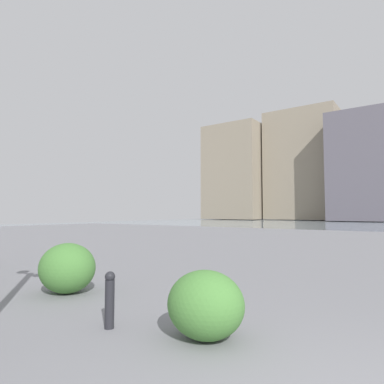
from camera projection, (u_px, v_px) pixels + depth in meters
name	position (u px, v px, depth m)	size (l,w,h in m)	color
building_slab	(380.00, 167.00, 57.14)	(15.67, 12.25, 18.74)	#5B5660
building_annex	(304.00, 166.00, 68.85)	(14.25, 10.20, 22.34)	gray
building_highrise	(237.00, 173.00, 73.58)	(12.39, 10.75, 20.49)	gray
bollard_near	(110.00, 298.00, 4.17)	(0.13, 0.13, 0.71)	#232328
shrub_round	(67.00, 268.00, 5.98)	(1.06, 0.95, 0.90)	#477F38
shrub_wide	(206.00, 304.00, 3.82)	(0.92, 0.83, 0.79)	#477F38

